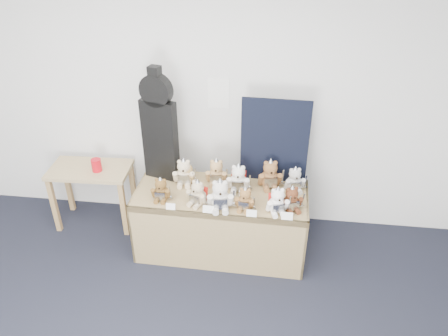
# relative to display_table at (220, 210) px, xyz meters

# --- Properties ---
(room_shell) EXTENTS (6.00, 6.00, 6.00)m
(room_shell) POSITION_rel_display_table_xyz_m (-0.10, 0.66, 0.90)
(room_shell) COLOR white
(room_shell) RESTS_ON floor
(display_table) EXTENTS (1.63, 0.70, 0.68)m
(display_table) POSITION_rel_display_table_xyz_m (0.00, 0.00, 0.00)
(display_table) COLOR olive
(display_table) RESTS_ON floor
(side_table) EXTENTS (0.83, 0.49, 0.68)m
(side_table) POSITION_rel_display_table_xyz_m (-1.39, 0.33, 0.03)
(side_table) COLOR tan
(side_table) RESTS_ON floor
(guitar_case) EXTENTS (0.36, 0.19, 1.12)m
(guitar_case) POSITION_rel_display_table_xyz_m (-0.61, 0.28, 0.70)
(guitar_case) COLOR black
(guitar_case) RESTS_ON display_table
(navy_board) EXTENTS (0.63, 0.04, 0.84)m
(navy_board) POSITION_rel_display_table_xyz_m (0.47, 0.36, 0.57)
(navy_board) COLOR black
(navy_board) RESTS_ON display_table
(red_cup) EXTENTS (0.10, 0.10, 0.13)m
(red_cup) POSITION_rel_display_table_xyz_m (-1.29, 0.29, 0.22)
(red_cup) COLOR red
(red_cup) RESTS_ON side_table
(teddy_front_far_left) EXTENTS (0.20, 0.16, 0.25)m
(teddy_front_far_left) POSITION_rel_display_table_xyz_m (-0.52, -0.10, 0.25)
(teddy_front_far_left) COLOR brown
(teddy_front_far_left) RESTS_ON display_table
(teddy_front_left) EXTENTS (0.21, 0.21, 0.27)m
(teddy_front_left) POSITION_rel_display_table_xyz_m (-0.18, -0.12, 0.25)
(teddy_front_left) COLOR #C2AC89
(teddy_front_left) RESTS_ON display_table
(teddy_front_centre) EXTENTS (0.27, 0.23, 0.32)m
(teddy_front_centre) POSITION_rel_display_table_xyz_m (0.03, -0.17, 0.28)
(teddy_front_centre) COLOR silver
(teddy_front_centre) RESTS_ON display_table
(teddy_front_right) EXTENTS (0.20, 0.17, 0.24)m
(teddy_front_right) POSITION_rel_display_table_xyz_m (0.24, -0.15, 0.24)
(teddy_front_right) COLOR olive
(teddy_front_right) RESTS_ON display_table
(teddy_front_far_right) EXTENTS (0.23, 0.21, 0.28)m
(teddy_front_far_right) POSITION_rel_display_table_xyz_m (0.53, -0.16, 0.26)
(teddy_front_far_right) COLOR white
(teddy_front_far_right) RESTS_ON display_table
(teddy_front_end) EXTENTS (0.22, 0.21, 0.26)m
(teddy_front_end) POSITION_rel_display_table_xyz_m (0.65, -0.11, 0.25)
(teddy_front_end) COLOR brown
(teddy_front_end) RESTS_ON display_table
(teddy_back_left) EXTENTS (0.24, 0.20, 0.30)m
(teddy_back_left) POSITION_rel_display_table_xyz_m (-0.37, 0.18, 0.26)
(teddy_back_left) COLOR beige
(teddy_back_left) RESTS_ON display_table
(teddy_back_centre_left) EXTENTS (0.23, 0.19, 0.29)m
(teddy_back_centre_left) POSITION_rel_display_table_xyz_m (-0.07, 0.23, 0.26)
(teddy_back_centre_left) COLOR tan
(teddy_back_centre_left) RESTS_ON display_table
(teddy_back_centre_right) EXTENTS (0.24, 0.20, 0.30)m
(teddy_back_centre_right) POSITION_rel_display_table_xyz_m (0.15, 0.14, 0.27)
(teddy_back_centre_right) COLOR white
(teddy_back_centre_right) RESTS_ON display_table
(teddy_back_right) EXTENTS (0.26, 0.23, 0.32)m
(teddy_back_right) POSITION_rel_display_table_xyz_m (0.45, 0.24, 0.27)
(teddy_back_right) COLOR brown
(teddy_back_right) RESTS_ON display_table
(teddy_back_end) EXTENTS (0.22, 0.20, 0.27)m
(teddy_back_end) POSITION_rel_display_table_xyz_m (0.68, 0.21, 0.25)
(teddy_back_end) COLOR silver
(teddy_back_end) RESTS_ON display_table
(teddy_back_far_left) EXTENTS (0.18, 0.18, 0.23)m
(teddy_back_far_left) POSITION_rel_display_table_xyz_m (-0.34, 0.20, 0.24)
(teddy_back_far_left) COLOR #A5834D
(teddy_back_far_left) RESTS_ON display_table
(entry_card_a) EXTENTS (0.08, 0.02, 0.06)m
(entry_card_a) POSITION_rel_display_table_xyz_m (-0.41, -0.25, 0.18)
(entry_card_a) COLOR white
(entry_card_a) RESTS_ON display_table
(entry_card_b) EXTENTS (0.10, 0.02, 0.07)m
(entry_card_b) POSITION_rel_display_table_xyz_m (-0.07, -0.25, 0.18)
(entry_card_b) COLOR white
(entry_card_b) RESTS_ON display_table
(entry_card_c) EXTENTS (0.09, 0.02, 0.06)m
(entry_card_c) POSITION_rel_display_table_xyz_m (0.31, -0.26, 0.18)
(entry_card_c) COLOR white
(entry_card_c) RESTS_ON display_table
(entry_card_d) EXTENTS (0.10, 0.02, 0.07)m
(entry_card_d) POSITION_rel_display_table_xyz_m (0.61, -0.27, 0.18)
(entry_card_d) COLOR white
(entry_card_d) RESTS_ON display_table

